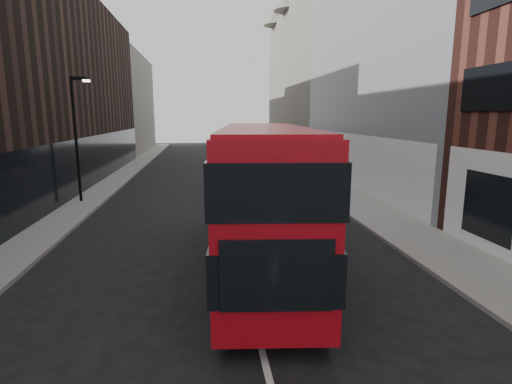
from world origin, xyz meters
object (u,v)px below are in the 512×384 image
object	(u,v)px
car_a	(272,185)
car_c	(262,163)
grey_bus	(250,145)
car_b	(230,182)
street_lamp	(77,131)
red_bus	(264,190)

from	to	relation	value
car_a	car_c	bearing A→B (deg)	89.15
grey_bus	car_b	size ratio (longest dim) A/B	2.86
street_lamp	car_a	world-z (taller)	street_lamp
street_lamp	grey_bus	size ratio (longest dim) A/B	0.64
red_bus	street_lamp	bearing A→B (deg)	135.54
red_bus	car_c	size ratio (longest dim) A/B	2.46
red_bus	car_b	world-z (taller)	red_bus
street_lamp	car_a	size ratio (longest dim) A/B	1.65
grey_bus	car_a	distance (m)	18.51
car_c	red_bus	bearing A→B (deg)	-91.36
red_bus	car_c	distance (m)	24.27
car_a	car_c	xyz separation A→B (m)	(1.23, 12.47, -0.03)
street_lamp	car_c	size ratio (longest dim) A/B	1.46
grey_bus	car_c	bearing A→B (deg)	-84.35
car_a	car_b	world-z (taller)	car_a
grey_bus	car_b	bearing A→B (deg)	-100.18
street_lamp	car_a	bearing A→B (deg)	2.84
street_lamp	grey_bus	distance (m)	22.61
red_bus	car_c	xyz separation A→B (m)	(3.47, 23.95, -1.91)
street_lamp	car_b	distance (m)	9.78
grey_bus	car_c	distance (m)	6.12
car_c	car_a	bearing A→B (deg)	-88.73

